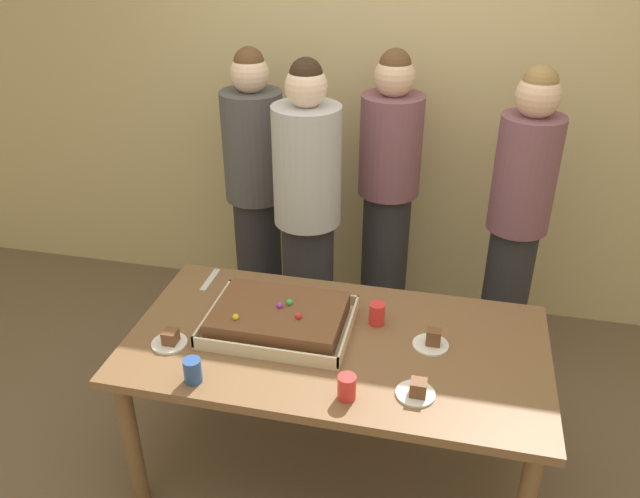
% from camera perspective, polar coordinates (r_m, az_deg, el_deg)
% --- Properties ---
extents(ground_plane, '(12.00, 12.00, 0.00)m').
position_cam_1_polar(ground_plane, '(3.21, 1.27, -18.73)').
color(ground_plane, brown).
extents(interior_back_panel, '(8.00, 0.12, 3.00)m').
position_cam_1_polar(interior_back_panel, '(3.85, 6.59, 15.63)').
color(interior_back_panel, '#CCB784').
rests_on(interior_back_panel, ground_plane).
extents(party_table, '(1.76, 0.93, 0.73)m').
position_cam_1_polar(party_table, '(2.76, 1.42, -9.61)').
color(party_table, brown).
rests_on(party_table, ground_plane).
extents(sheet_cake, '(0.62, 0.46, 0.12)m').
position_cam_1_polar(sheet_cake, '(2.77, -3.67, -6.20)').
color(sheet_cake, beige).
rests_on(sheet_cake, party_table).
extents(plated_slice_near_left, '(0.15, 0.15, 0.07)m').
position_cam_1_polar(plated_slice_near_left, '(2.46, 8.65, -12.42)').
color(plated_slice_near_left, white).
rests_on(plated_slice_near_left, party_table).
extents(plated_slice_near_right, '(0.15, 0.15, 0.08)m').
position_cam_1_polar(plated_slice_near_right, '(2.71, 9.98, -8.11)').
color(plated_slice_near_right, white).
rests_on(plated_slice_near_right, party_table).
extents(plated_slice_far_left, '(0.15, 0.15, 0.07)m').
position_cam_1_polar(plated_slice_far_left, '(2.75, -13.27, -7.93)').
color(plated_slice_far_left, white).
rests_on(plated_slice_far_left, party_table).
extents(drink_cup_nearest, '(0.07, 0.07, 0.10)m').
position_cam_1_polar(drink_cup_nearest, '(2.80, 5.12, -5.79)').
color(drink_cup_nearest, red).
rests_on(drink_cup_nearest, party_table).
extents(drink_cup_middle, '(0.07, 0.07, 0.10)m').
position_cam_1_polar(drink_cup_middle, '(2.41, 2.41, -12.25)').
color(drink_cup_middle, red).
rests_on(drink_cup_middle, party_table).
extents(drink_cup_far_end, '(0.07, 0.07, 0.10)m').
position_cam_1_polar(drink_cup_far_end, '(2.53, -11.32, -10.61)').
color(drink_cup_far_end, '#2D5199').
rests_on(drink_cup_far_end, party_table).
extents(cake_server_utensil, '(0.03, 0.20, 0.01)m').
position_cam_1_polar(cake_server_utensil, '(3.16, -9.79, -2.74)').
color(cake_server_utensil, silver).
rests_on(cake_server_utensil, party_table).
extents(person_serving_front, '(0.34, 0.34, 1.71)m').
position_cam_1_polar(person_serving_front, '(3.64, 6.08, 4.73)').
color(person_serving_front, '#28282D').
rests_on(person_serving_front, ground_plane).
extents(person_green_shirt_behind, '(0.35, 0.35, 1.72)m').
position_cam_1_polar(person_green_shirt_behind, '(3.36, -1.13, 2.81)').
color(person_green_shirt_behind, '#28282D').
rests_on(person_green_shirt_behind, ground_plane).
extents(person_striped_tie_right, '(0.31, 0.31, 1.70)m').
position_cam_1_polar(person_striped_tie_right, '(3.48, 17.24, 2.50)').
color(person_striped_tie_right, '#28282D').
rests_on(person_striped_tie_right, ground_plane).
extents(person_far_right_suit, '(0.35, 0.35, 1.69)m').
position_cam_1_polar(person_far_right_suit, '(3.76, -5.78, 5.32)').
color(person_far_right_suit, '#28282D').
rests_on(person_far_right_suit, ground_plane).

